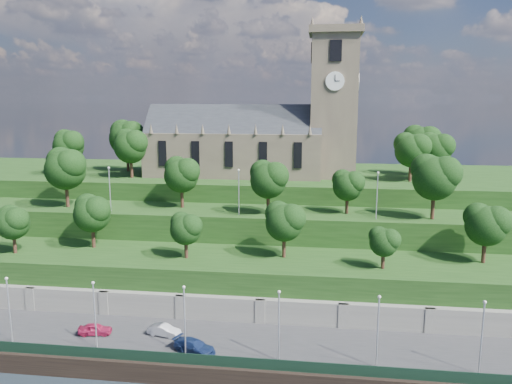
# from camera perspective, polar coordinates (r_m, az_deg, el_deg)

# --- Properties ---
(promenade) EXTENTS (160.00, 12.00, 2.00)m
(promenade) POSITION_cam_1_polar(r_m,az_deg,el_deg) (59.78, -5.15, -17.39)
(promenade) COLOR #2D2D30
(promenade) RESTS_ON ground
(quay_wall) EXTENTS (160.00, 0.50, 2.20)m
(quay_wall) POSITION_cam_1_polar(r_m,az_deg,el_deg) (54.60, -6.62, -20.21)
(quay_wall) COLOR black
(quay_wall) RESTS_ON ground
(fence) EXTENTS (160.00, 0.10, 1.20)m
(fence) POSITION_cam_1_polar(r_m,az_deg,el_deg) (54.40, -6.48, -18.51)
(fence) COLOR black
(fence) RESTS_ON promenade
(retaining_wall) EXTENTS (160.00, 2.10, 5.00)m
(retaining_wall) POSITION_cam_1_polar(r_m,az_deg,el_deg) (64.36, -3.99, -13.75)
(retaining_wall) COLOR slate
(retaining_wall) RESTS_ON ground
(embankment_lower) EXTENTS (160.00, 12.00, 8.00)m
(embankment_lower) POSITION_cam_1_polar(r_m,az_deg,el_deg) (69.24, -3.01, -10.60)
(embankment_lower) COLOR #193913
(embankment_lower) RESTS_ON ground
(embankment_upper) EXTENTS (160.00, 10.00, 12.00)m
(embankment_upper) POSITION_cam_1_polar(r_m,az_deg,el_deg) (78.84, -1.58, -6.38)
(embankment_upper) COLOR #193913
(embankment_upper) RESTS_ON ground
(hilltop) EXTENTS (160.00, 32.00, 15.00)m
(hilltop) POSITION_cam_1_polar(r_m,az_deg,el_deg) (98.58, 0.32, -2.02)
(hilltop) COLOR #193913
(hilltop) RESTS_ON ground
(church) EXTENTS (38.60, 12.35, 27.60)m
(church) POSITION_cam_1_polar(r_m,az_deg,el_deg) (92.36, 0.51, 6.55)
(church) COLOR brown
(church) RESTS_ON hilltop
(trees_lower) EXTENTS (68.36, 8.86, 7.81)m
(trees_lower) POSITION_cam_1_polar(r_m,az_deg,el_deg) (66.89, -1.99, -3.34)
(trees_lower) COLOR #341D14
(trees_lower) RESTS_ON embankment_lower
(trees_upper) EXTENTS (63.07, 8.87, 9.55)m
(trees_upper) POSITION_cam_1_polar(r_m,az_deg,el_deg) (75.23, -1.62, 2.12)
(trees_upper) COLOR #341D14
(trees_upper) RESTS_ON embankment_upper
(trees_hilltop) EXTENTS (72.52, 16.07, 10.08)m
(trees_hilltop) POSITION_cam_1_polar(r_m,az_deg,el_deg) (91.57, -0.48, 5.66)
(trees_hilltop) COLOR #341D14
(trees_hilltop) RESTS_ON hilltop
(lamp_posts_promenade) EXTENTS (60.36, 0.36, 7.81)m
(lamp_posts_promenade) POSITION_cam_1_polar(r_m,az_deg,el_deg) (54.76, -8.17, -13.77)
(lamp_posts_promenade) COLOR #B2B2B7
(lamp_posts_promenade) RESTS_ON promenade
(lamp_posts_upper) EXTENTS (40.36, 0.36, 6.91)m
(lamp_posts_upper) POSITION_cam_1_polar(r_m,az_deg,el_deg) (73.60, -1.98, 0.44)
(lamp_posts_upper) COLOR #B2B2B7
(lamp_posts_upper) RESTS_ON embankment_upper
(car_left) EXTENTS (4.02, 2.11, 1.30)m
(car_left) POSITION_cam_1_polar(r_m,az_deg,el_deg) (62.98, -17.90, -14.68)
(car_left) COLOR #A91C45
(car_left) RESTS_ON promenade
(car_middle) EXTENTS (4.11, 2.19, 1.29)m
(car_middle) POSITION_cam_1_polar(r_m,az_deg,el_deg) (60.80, -10.44, -15.29)
(car_middle) COLOR #A5A4A9
(car_middle) RESTS_ON promenade
(car_right) EXTENTS (5.24, 3.69, 1.41)m
(car_right) POSITION_cam_1_polar(r_m,az_deg,el_deg) (56.75, -7.04, -17.10)
(car_right) COLOR #16254F
(car_right) RESTS_ON promenade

